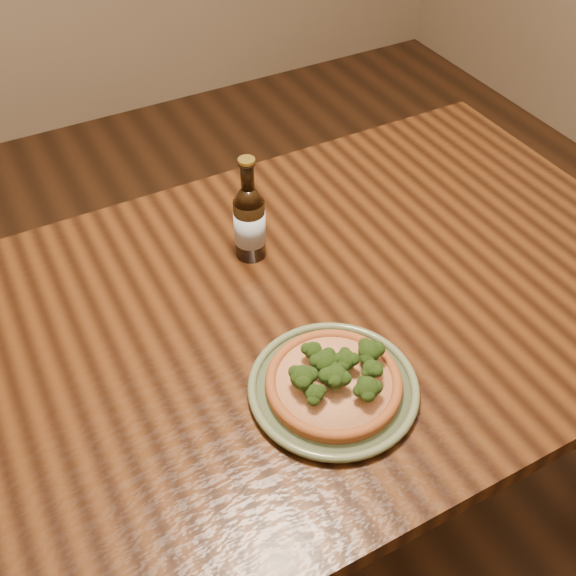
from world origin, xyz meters
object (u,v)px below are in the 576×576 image
beer_bottle (250,221)px  pizza (335,380)px  table (270,350)px  plate (333,388)px

beer_bottle → pizza: bearing=-91.0°
table → pizza: 0.23m
beer_bottle → table: bearing=-101.4°
table → plate: plate is taller
table → plate: bearing=-85.9°
plate → beer_bottle: (0.03, 0.37, 0.07)m
pizza → beer_bottle: (0.03, 0.37, 0.05)m
plate → pizza: bearing=-19.4°
table → plate: 0.22m
pizza → beer_bottle: size_ratio=1.00×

